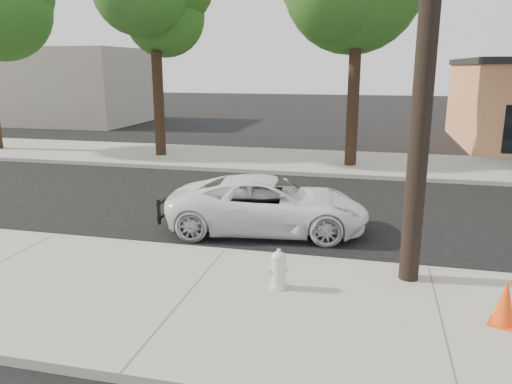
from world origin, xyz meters
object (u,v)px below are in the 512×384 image
utility_pole (430,8)px  fire_hydrant (278,270)px  traffic_cone (505,303)px  police_cruiser (268,204)px

utility_pole → fire_hydrant: (-2.18, -0.93, -4.23)m
fire_hydrant → traffic_cone: 3.46m
utility_pole → traffic_cone: utility_pole is taller
fire_hydrant → traffic_cone: size_ratio=0.92×
utility_pole → traffic_cone: 4.60m
police_cruiser → fire_hydrant: 3.50m
police_cruiser → traffic_cone: size_ratio=6.60×
police_cruiser → traffic_cone: police_cruiser is taller
utility_pole → fire_hydrant: 4.85m
fire_hydrant → traffic_cone: (3.43, -0.45, 0.03)m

